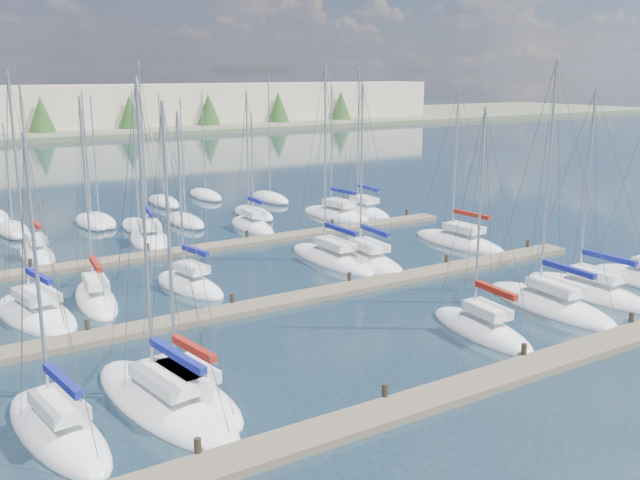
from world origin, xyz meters
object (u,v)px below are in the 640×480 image
sailboat_r (362,211)px  sailboat_k (331,259)px  sailboat_p (252,226)px  sailboat_f (589,291)px  sailboat_m (459,242)px  sailboat_b (164,401)px  sailboat_d (481,330)px  sailboat_l (366,261)px  sailboat_c (184,396)px  sailboat_h (36,314)px  sailboat_a (58,430)px  sailboat_j (189,285)px  sailboat_e (549,304)px  sailboat_i (96,299)px  sailboat_q (336,215)px  sailboat_n (37,254)px  sailboat_o (150,239)px

sailboat_r → sailboat_k: bearing=-129.3°
sailboat_p → sailboat_f: bearing=-69.4°
sailboat_m → sailboat_b: bearing=-157.6°
sailboat_d → sailboat_k: 15.81m
sailboat_m → sailboat_p: 17.41m
sailboat_f → sailboat_p: bearing=106.8°
sailboat_b → sailboat_m: bearing=17.9°
sailboat_p → sailboat_l: 14.35m
sailboat_c → sailboat_h: 14.09m
sailboat_p → sailboat_a: 35.36m
sailboat_f → sailboat_r: bearing=82.8°
sailboat_b → sailboat_a: (-4.13, -0.18, 0.01)m
sailboat_f → sailboat_j: sailboat_f is taller
sailboat_c → sailboat_j: bearing=58.8°
sailboat_p → sailboat_a: size_ratio=1.04×
sailboat_b → sailboat_e: bearing=-7.8°
sailboat_l → sailboat_e: 13.59m
sailboat_f → sailboat_h: 31.68m
sailboat_i → sailboat_c: (-0.47, -14.50, -0.02)m
sailboat_b → sailboat_a: bearing=174.9°
sailboat_m → sailboat_j: (-21.85, 0.48, 0.01)m
sailboat_a → sailboat_k: bearing=27.6°
sailboat_p → sailboat_e: bearing=-77.2°
sailboat_l → sailboat_m: bearing=7.6°
sailboat_l → sailboat_p: bearing=99.9°
sailboat_a → sailboat_p: bearing=44.4°
sailboat_r → sailboat_p: (-11.74, -0.44, -0.00)m
sailboat_c → sailboat_p: sailboat_c is taller
sailboat_m → sailboat_i: (-27.45, 0.77, 0.02)m
sailboat_q → sailboat_b: sailboat_b is taller
sailboat_r → sailboat_f: bearing=-93.3°
sailboat_d → sailboat_l: size_ratio=0.93×
sailboat_e → sailboat_f: bearing=8.4°
sailboat_c → sailboat_e: 21.77m
sailboat_d → sailboat_q: size_ratio=0.96×
sailboat_e → sailboat_h: 28.36m
sailboat_l → sailboat_b: bearing=-142.0°
sailboat_k → sailboat_n: bearing=143.9°
sailboat_d → sailboat_j: bearing=127.2°
sailboat_k → sailboat_e: (4.92, -14.87, -0.01)m
sailboat_f → sailboat_e: 3.91m
sailboat_i → sailboat_q: sailboat_q is taller
sailboat_d → sailboat_a: (-20.59, 0.80, -0.01)m
sailboat_c → sailboat_k: size_ratio=0.89×
sailboat_i → sailboat_c: size_ratio=0.98×
sailboat_k → sailboat_l: sailboat_k is taller
sailboat_d → sailboat_o: sailboat_o is taller
sailboat_n → sailboat_l: bearing=-35.9°
sailboat_m → sailboat_f: 13.67m
sailboat_o → sailboat_q: 17.59m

